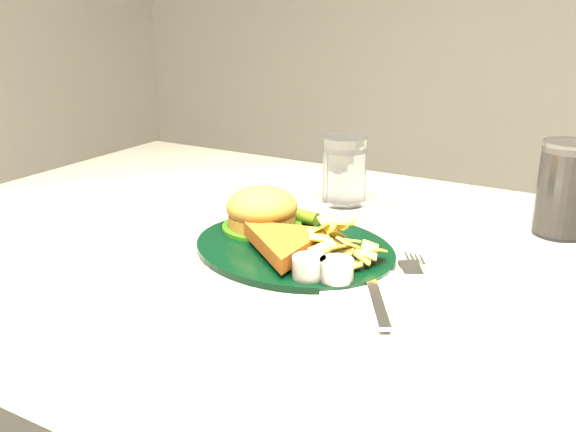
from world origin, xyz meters
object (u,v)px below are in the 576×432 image
Objects in this scene: dinner_plate at (294,229)px; water_glass at (344,171)px; cola_glass at (564,189)px; fork_napkin at (380,294)px.

water_glass is (-0.03, 0.21, 0.02)m from dinner_plate.
dinner_plate is 0.21m from water_glass.
water_glass is 0.82× the size of cola_glass.
fork_napkin is at bearing -57.95° from water_glass.
water_glass is at bearing 91.83° from fork_napkin.
cola_glass is at bearing 4.33° from water_glass.
dinner_plate is at bearing -139.95° from cola_glass.
fork_napkin is (0.17, -0.28, -0.05)m from water_glass.
water_glass is 0.31m from cola_glass.
water_glass is 0.58× the size of fork_napkin.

